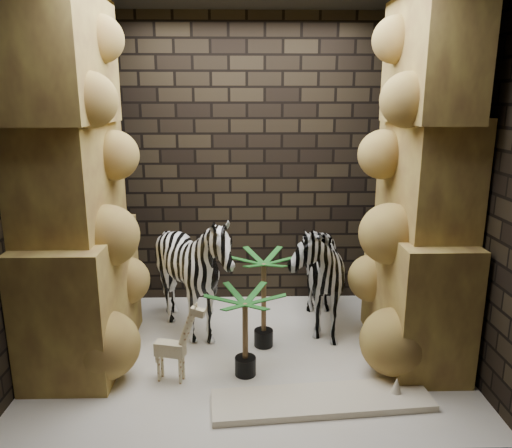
{
  "coord_description": "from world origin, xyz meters",
  "views": [
    {
      "loc": [
        -0.04,
        -3.89,
        2.16
      ],
      "look_at": [
        0.07,
        0.15,
        1.12
      ],
      "focal_mm": 34.43,
      "sensor_mm": 36.0,
      "label": 1
    }
  ],
  "objects_px": {
    "zebra_left": "(194,280)",
    "palm_front": "(264,300)",
    "palm_back": "(245,334)",
    "surfboard": "(322,400)",
    "giraffe_toy": "(170,340)",
    "zebra_right": "(312,261)"
  },
  "relations": [
    {
      "from": "zebra_left",
      "to": "palm_front",
      "type": "relative_size",
      "value": 1.4
    },
    {
      "from": "palm_front",
      "to": "palm_back",
      "type": "bearing_deg",
      "value": -109.24
    },
    {
      "from": "palm_back",
      "to": "surfboard",
      "type": "bearing_deg",
      "value": -36.16
    },
    {
      "from": "palm_front",
      "to": "surfboard",
      "type": "distance_m",
      "value": 1.05
    },
    {
      "from": "zebra_left",
      "to": "palm_back",
      "type": "bearing_deg",
      "value": -44.72
    },
    {
      "from": "palm_front",
      "to": "surfboard",
      "type": "height_order",
      "value": "palm_front"
    },
    {
      "from": "giraffe_toy",
      "to": "surfboard",
      "type": "xyz_separation_m",
      "value": [
        1.14,
        -0.34,
        -0.32
      ]
    },
    {
      "from": "zebra_left",
      "to": "surfboard",
      "type": "distance_m",
      "value": 1.58
    },
    {
      "from": "zebra_right",
      "to": "giraffe_toy",
      "type": "relative_size",
      "value": 1.92
    },
    {
      "from": "zebra_left",
      "to": "giraffe_toy",
      "type": "xyz_separation_m",
      "value": [
        -0.12,
        -0.74,
        -0.21
      ]
    },
    {
      "from": "zebra_left",
      "to": "giraffe_toy",
      "type": "relative_size",
      "value": 1.78
    },
    {
      "from": "giraffe_toy",
      "to": "palm_back",
      "type": "distance_m",
      "value": 0.59
    },
    {
      "from": "palm_front",
      "to": "surfboard",
      "type": "relative_size",
      "value": 0.55
    },
    {
      "from": "zebra_right",
      "to": "surfboard",
      "type": "bearing_deg",
      "value": -94.83
    },
    {
      "from": "giraffe_toy",
      "to": "surfboard",
      "type": "height_order",
      "value": "giraffe_toy"
    },
    {
      "from": "zebra_right",
      "to": "giraffe_toy",
      "type": "xyz_separation_m",
      "value": [
        -1.23,
        -0.96,
        -0.32
      ]
    },
    {
      "from": "palm_back",
      "to": "surfboard",
      "type": "xyz_separation_m",
      "value": [
        0.56,
        -0.41,
        -0.33
      ]
    },
    {
      "from": "giraffe_toy",
      "to": "palm_back",
      "type": "bearing_deg",
      "value": 20.2
    },
    {
      "from": "palm_back",
      "to": "surfboard",
      "type": "height_order",
      "value": "palm_back"
    },
    {
      "from": "zebra_left",
      "to": "palm_front",
      "type": "height_order",
      "value": "zebra_left"
    },
    {
      "from": "zebra_right",
      "to": "surfboard",
      "type": "relative_size",
      "value": 0.83
    },
    {
      "from": "giraffe_toy",
      "to": "zebra_right",
      "type": "bearing_deg",
      "value": 51.76
    }
  ]
}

